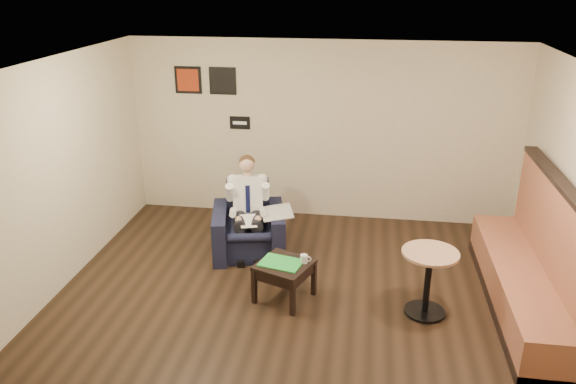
# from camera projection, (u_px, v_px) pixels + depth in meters

# --- Properties ---
(ground) EXTENTS (6.00, 6.00, 0.00)m
(ground) POSITION_uv_depth(u_px,v_px,m) (296.00, 319.00, 6.44)
(ground) COLOR black
(ground) RESTS_ON ground
(wall_back) EXTENTS (6.00, 0.02, 2.80)m
(wall_back) POSITION_uv_depth(u_px,v_px,m) (322.00, 132.00, 8.69)
(wall_back) COLOR beige
(wall_back) RESTS_ON ground
(wall_left) EXTENTS (0.02, 6.00, 2.80)m
(wall_left) POSITION_uv_depth(u_px,v_px,m) (34.00, 191.00, 6.33)
(wall_left) COLOR beige
(wall_left) RESTS_ON ground
(ceiling) EXTENTS (6.00, 6.00, 0.02)m
(ceiling) POSITION_uv_depth(u_px,v_px,m) (298.00, 73.00, 5.41)
(ceiling) COLOR white
(ceiling) RESTS_ON wall_back
(seating_sign) EXTENTS (0.32, 0.02, 0.20)m
(seating_sign) POSITION_uv_depth(u_px,v_px,m) (240.00, 123.00, 8.81)
(seating_sign) COLOR black
(seating_sign) RESTS_ON wall_back
(art_print_left) EXTENTS (0.42, 0.03, 0.42)m
(art_print_left) POSITION_uv_depth(u_px,v_px,m) (188.00, 80.00, 8.69)
(art_print_left) COLOR #B23515
(art_print_left) RESTS_ON wall_back
(art_print_right) EXTENTS (0.42, 0.03, 0.42)m
(art_print_right) POSITION_uv_depth(u_px,v_px,m) (223.00, 81.00, 8.61)
(art_print_right) COLOR black
(art_print_right) RESTS_ON wall_back
(armchair) EXTENTS (1.17, 1.17, 0.95)m
(armchair) POSITION_uv_depth(u_px,v_px,m) (248.00, 221.00, 7.81)
(armchair) COLOR black
(armchair) RESTS_ON ground
(seated_man) EXTENTS (0.80, 1.04, 1.30)m
(seated_man) POSITION_uv_depth(u_px,v_px,m) (248.00, 213.00, 7.63)
(seated_man) COLOR white
(seated_man) RESTS_ON armchair
(lap_papers) EXTENTS (0.30, 0.36, 0.01)m
(lap_papers) POSITION_uv_depth(u_px,v_px,m) (248.00, 221.00, 7.56)
(lap_papers) COLOR white
(lap_papers) RESTS_ON seated_man
(newspaper) EXTENTS (0.53, 0.61, 0.01)m
(newspaper) POSITION_uv_depth(u_px,v_px,m) (277.00, 212.00, 7.68)
(newspaper) COLOR silver
(newspaper) RESTS_ON armchair
(side_table) EXTENTS (0.77, 0.77, 0.48)m
(side_table) POSITION_uv_depth(u_px,v_px,m) (284.00, 281.00, 6.76)
(side_table) COLOR black
(side_table) RESTS_ON ground
(green_folder) EXTENTS (0.55, 0.45, 0.01)m
(green_folder) POSITION_uv_depth(u_px,v_px,m) (281.00, 263.00, 6.66)
(green_folder) COLOR green
(green_folder) RESTS_ON side_table
(coffee_mug) EXTENTS (0.11, 0.11, 0.10)m
(coffee_mug) POSITION_uv_depth(u_px,v_px,m) (304.00, 259.00, 6.66)
(coffee_mug) COLOR white
(coffee_mug) RESTS_ON side_table
(smartphone) EXTENTS (0.17, 0.14, 0.01)m
(smartphone) POSITION_uv_depth(u_px,v_px,m) (295.00, 258.00, 6.78)
(smartphone) COLOR black
(smartphone) RESTS_ON side_table
(banquette) EXTENTS (0.71, 2.97, 1.52)m
(banquette) POSITION_uv_depth(u_px,v_px,m) (528.00, 248.00, 6.43)
(banquette) COLOR #A25B3E
(banquette) RESTS_ON ground
(cafe_table) EXTENTS (0.78, 0.78, 0.80)m
(cafe_table) POSITION_uv_depth(u_px,v_px,m) (427.00, 283.00, 6.41)
(cafe_table) COLOR tan
(cafe_table) RESTS_ON ground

